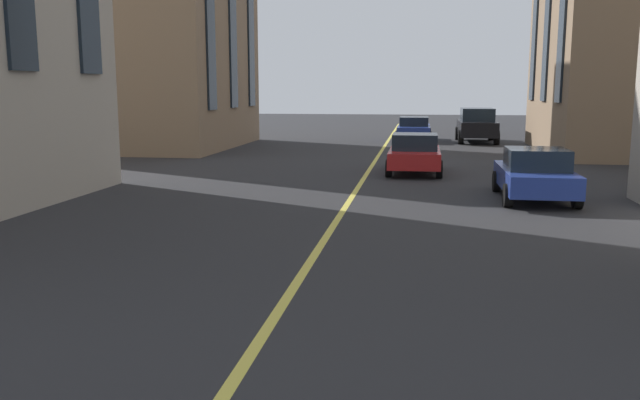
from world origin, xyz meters
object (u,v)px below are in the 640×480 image
object	(u,v)px
car_white_trailing	(296,203)
car_black_mid	(151,193)
car_silver_near	(143,214)
car_grey_oncoming	(628,291)
car_silver_parked_a	(127,262)

from	to	relation	value
car_white_trailing	car_black_mid	world-z (taller)	car_white_trailing
car_silver_near	car_black_mid	size ratio (longest dim) A/B	0.89
car_black_mid	car_grey_oncoming	distance (m)	36.21
car_silver_parked_a	car_black_mid	bearing A→B (deg)	-1.30
car_white_trailing	car_silver_near	bearing A→B (deg)	124.19
car_silver_near	car_silver_parked_a	xyz separation A→B (m)	(-12.48, 0.25, 0.00)
car_white_trailing	car_black_mid	bearing A→B (deg)	28.76
car_white_trailing	car_silver_near	distance (m)	9.03
car_white_trailing	car_black_mid	size ratio (longest dim) A/B	0.89
car_black_mid	car_silver_parked_a	distance (m)	30.38
car_black_mid	car_grey_oncoming	xyz separation A→B (m)	(-35.52, -7.04, 0.00)
car_black_mid	car_grey_oncoming	world-z (taller)	same
car_silver_near	car_grey_oncoming	distance (m)	19.14
car_silver_near	car_white_trailing	bearing A→B (deg)	-55.81
car_white_trailing	car_grey_oncoming	size ratio (longest dim) A/B	0.89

